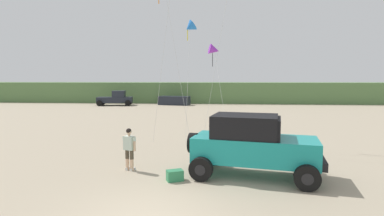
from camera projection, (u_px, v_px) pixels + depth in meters
The scene contains 8 objects.
dune_ridge at pixel (172, 92), 48.07m from camera, with size 90.00×7.77×3.03m, color #567A47.
jeep at pixel (253, 144), 11.10m from camera, with size 5.01×3.17×2.26m.
person_watching at pixel (129, 147), 11.83m from camera, with size 0.59×0.41×1.67m.
cooler_box at pixel (175, 175), 10.67m from camera, with size 0.56×0.36×0.38m, color #2D7F51.
distant_pickup at pixel (116, 98), 41.16m from camera, with size 4.85×3.05×1.98m.
distant_sedan at pixel (174, 101), 41.94m from camera, with size 4.20×1.70×1.20m, color #1E232D.
kite_yellow_diamond at pixel (214, 50), 26.87m from camera, with size 1.61×6.43×6.71m.
kite_white_parafoil at pixel (190, 27), 19.51m from camera, with size 1.09×4.69×7.38m.
Camera 1 is at (1.77, -7.46, 3.57)m, focal length 28.45 mm.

